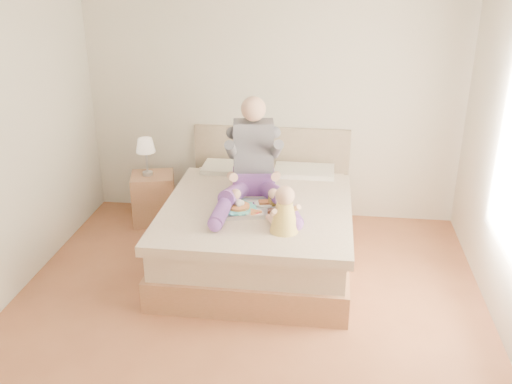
# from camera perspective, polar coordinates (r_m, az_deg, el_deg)

# --- Properties ---
(room) EXTENTS (4.02, 4.22, 2.71)m
(room) POSITION_cam_1_polar(r_m,az_deg,el_deg) (4.05, -0.30, 5.18)
(room) COLOR brown
(room) RESTS_ON ground
(bed) EXTENTS (1.70, 2.18, 1.00)m
(bed) POSITION_cam_1_polar(r_m,az_deg,el_deg) (5.50, 0.40, -3.28)
(bed) COLOR #8F6143
(bed) RESTS_ON ground
(nightstand) EXTENTS (0.53, 0.49, 0.54)m
(nightstand) POSITION_cam_1_polar(r_m,az_deg,el_deg) (6.29, -10.19, -0.61)
(nightstand) COLOR #8F6143
(nightstand) RESTS_ON ground
(lamp) EXTENTS (0.20, 0.20, 0.41)m
(lamp) POSITION_cam_1_polar(r_m,az_deg,el_deg) (6.09, -10.98, 4.39)
(lamp) COLOR silver
(lamp) RESTS_ON nightstand
(adult) EXTENTS (0.79, 1.18, 0.94)m
(adult) POSITION_cam_1_polar(r_m,az_deg,el_deg) (5.30, -0.21, 2.38)
(adult) COLOR #5D3381
(adult) RESTS_ON bed
(tray) EXTENTS (0.59, 0.51, 0.15)m
(tray) POSITION_cam_1_polar(r_m,az_deg,el_deg) (5.09, -0.58, -1.45)
(tray) COLOR silver
(tray) RESTS_ON bed
(baby) EXTENTS (0.31, 0.35, 0.40)m
(baby) POSITION_cam_1_polar(r_m,az_deg,el_deg) (4.67, 2.82, -2.09)
(baby) COLOR gold
(baby) RESTS_ON bed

